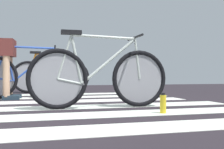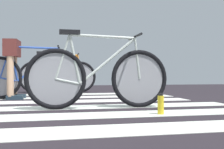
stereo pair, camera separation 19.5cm
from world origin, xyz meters
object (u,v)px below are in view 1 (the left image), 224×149
Objects in this scene: bicycle_1_of_3 at (100,77)px; water_bottle at (163,104)px; cyclist_2_of_3 at (8,61)px; bicycle_3_of_3 at (51,76)px; bicycle_2_of_3 at (28,76)px.

water_bottle is at bearing -48.96° from bicycle_1_of_3.
bicycle_3_of_3 is at bearing 66.74° from cyclist_2_of_3.
cyclist_2_of_3 reaches higher than bicycle_2_of_3.
bicycle_1_of_3 is 7.98× the size of water_bottle.
water_bottle is (1.75, -2.21, -0.54)m from cyclist_2_of_3.
water_bottle is (1.44, -2.19, -0.28)m from bicycle_2_of_3.
bicycle_1_of_3 is 1.81m from bicycle_2_of_3.
water_bottle is at bearing -48.06° from cyclist_2_of_3.
bicycle_1_of_3 is 2.01m from cyclist_2_of_3.
bicycle_2_of_3 is at bearing 119.43° from bicycle_1_of_3.
water_bottle is at bearing -74.42° from bicycle_3_of_3.
cyclist_2_of_3 is 0.57× the size of bicycle_3_of_3.
bicycle_1_of_3 is 0.87m from water_bottle.
bicycle_3_of_3 is (-0.44, 3.11, 0.00)m from bicycle_1_of_3.
cyclist_2_of_3 is at bearing -115.97° from bicycle_3_of_3.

